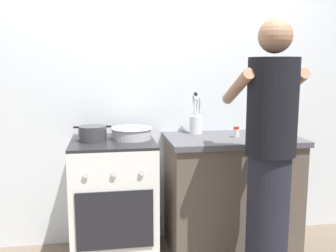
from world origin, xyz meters
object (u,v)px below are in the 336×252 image
(person, at_px, (270,161))
(mixing_bowl, at_px, (132,133))
(spice_bottle, at_px, (236,132))
(stove_range, at_px, (114,200))
(utensil_crock, at_px, (196,121))
(pot, at_px, (93,134))
(oil_bottle, at_px, (262,126))

(person, bearing_deg, mixing_bowl, 141.57)
(spice_bottle, bearing_deg, stove_range, 179.08)
(mixing_bowl, distance_m, person, 1.02)
(mixing_bowl, distance_m, utensil_crock, 0.54)
(stove_range, xyz_separation_m, pot, (-0.14, 0.00, 0.50))
(spice_bottle, height_order, oil_bottle, oil_bottle)
(utensil_crock, relative_size, oil_bottle, 1.47)
(utensil_crock, relative_size, spice_bottle, 4.22)
(pot, height_order, spice_bottle, pot)
(stove_range, relative_size, spice_bottle, 11.43)
(pot, relative_size, spice_bottle, 3.36)
(stove_range, xyz_separation_m, spice_bottle, (0.92, -0.01, 0.49))
(pot, relative_size, oil_bottle, 1.17)
(stove_range, distance_m, person, 1.18)
(stove_range, distance_m, oil_bottle, 1.23)
(stove_range, height_order, mixing_bowl, mixing_bowl)
(utensil_crock, height_order, person, person)
(pot, xyz_separation_m, spice_bottle, (1.06, -0.02, -0.02))
(mixing_bowl, bearing_deg, oil_bottle, -7.03)
(spice_bottle, xyz_separation_m, person, (0.01, -0.58, -0.08))
(mixing_bowl, relative_size, oil_bottle, 1.34)
(stove_range, distance_m, spice_bottle, 1.05)
(spice_bottle, bearing_deg, oil_bottle, -20.85)
(pot, bearing_deg, utensil_crock, 12.59)
(pot, height_order, person, person)
(utensil_crock, distance_m, spice_bottle, 0.34)
(stove_range, xyz_separation_m, utensil_crock, (0.66, 0.18, 0.55))
(stove_range, bearing_deg, pot, 179.74)
(oil_bottle, relative_size, person, 0.13)
(stove_range, relative_size, oil_bottle, 3.97)
(oil_bottle, height_order, person, person)
(utensil_crock, height_order, spice_bottle, utensil_crock)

